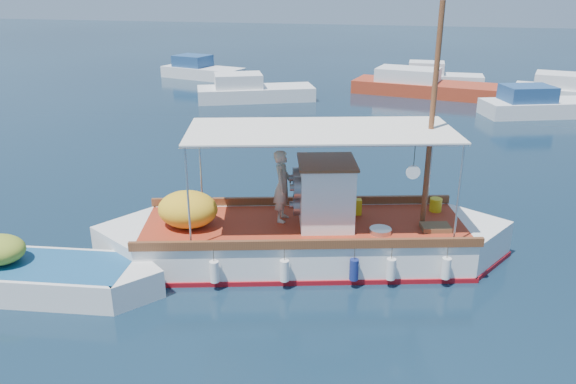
# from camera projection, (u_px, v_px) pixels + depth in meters

# --- Properties ---
(ground) EXTENTS (160.00, 160.00, 0.00)m
(ground) POSITION_uv_depth(u_px,v_px,m) (326.00, 251.00, 14.96)
(ground) COLOR black
(ground) RESTS_ON ground
(fishing_caique) EXTENTS (10.43, 4.84, 6.58)m
(fishing_caique) POSITION_uv_depth(u_px,v_px,m) (302.00, 238.00, 14.37)
(fishing_caique) COLOR white
(fishing_caique) RESTS_ON ground
(dinghy) EXTENTS (6.18, 2.28, 1.52)m
(dinghy) POSITION_uv_depth(u_px,v_px,m) (32.00, 278.00, 13.00)
(dinghy) COLOR white
(dinghy) RESTS_ON ground
(bg_boat_nw) EXTENTS (7.26, 4.85, 1.80)m
(bg_boat_nw) POSITION_uv_depth(u_px,v_px,m) (252.00, 92.00, 33.49)
(bg_boat_nw) COLOR silver
(bg_boat_nw) RESTS_ON ground
(bg_boat_n) EXTENTS (9.74, 4.49, 1.80)m
(bg_boat_n) POSITION_uv_depth(u_px,v_px,m) (425.00, 87.00, 35.06)
(bg_boat_n) COLOR #A4331B
(bg_boat_n) RESTS_ON ground
(bg_boat_ne) EXTENTS (6.61, 4.15, 1.80)m
(bg_boat_ne) POSITION_uv_depth(u_px,v_px,m) (539.00, 106.00, 29.72)
(bg_boat_ne) COLOR silver
(bg_boat_ne) RESTS_ON ground
(bg_boat_e) EXTENTS (7.62, 4.14, 1.80)m
(bg_boat_e) POSITION_uv_depth(u_px,v_px,m) (575.00, 93.00, 33.09)
(bg_boat_e) COLOR silver
(bg_boat_e) RESTS_ON ground
(bg_boat_far_w) EXTENTS (6.43, 3.82, 1.80)m
(bg_boat_far_w) POSITION_uv_depth(u_px,v_px,m) (201.00, 71.00, 41.10)
(bg_boat_far_w) COLOR silver
(bg_boat_far_w) RESTS_ON ground
(bg_boat_far_n) EXTENTS (5.77, 2.01, 1.80)m
(bg_boat_far_n) POSITION_uv_depth(u_px,v_px,m) (436.00, 79.00, 38.03)
(bg_boat_far_n) COLOR silver
(bg_boat_far_n) RESTS_ON ground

